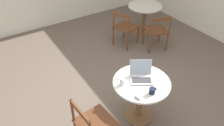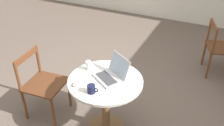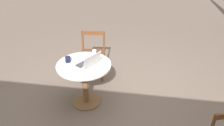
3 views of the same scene
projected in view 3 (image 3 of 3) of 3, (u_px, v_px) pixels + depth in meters
The scene contains 7 objects.
ground_plane at pixel (121, 101), 3.61m from camera, with size 16.00×16.00×0.00m, color #66564C.
cafe_table_near at pixel (84, 74), 3.32m from camera, with size 0.82×0.82×0.72m.
chair_near_left at pixel (93, 54), 4.10m from camera, with size 0.50×0.50×0.84m.
laptop at pixel (87, 63), 3.17m from camera, with size 0.42×0.42×0.23m.
mouse at pixel (75, 55), 3.46m from camera, with size 0.06×0.10×0.03m.
mug at pixel (68, 59), 3.27m from camera, with size 0.12×0.08×0.09m.
drinking_glass at pixel (94, 53), 3.43m from camera, with size 0.07×0.07×0.11m.
Camera 3 is at (2.81, 0.29, 2.35)m, focal length 35.00 mm.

